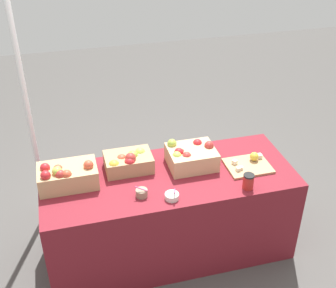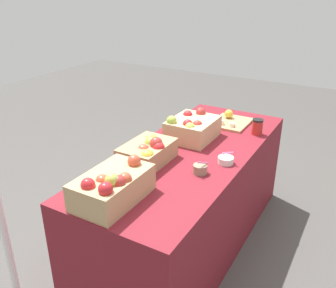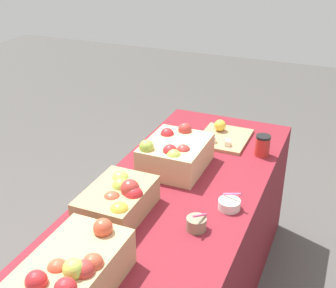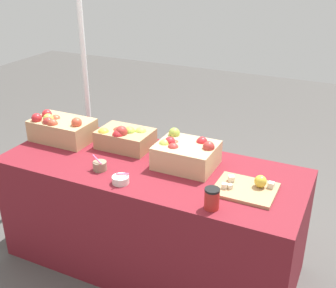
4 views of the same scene
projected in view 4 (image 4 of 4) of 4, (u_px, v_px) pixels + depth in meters
The scene contains 10 objects.
ground_plane at pixel (152, 260), 2.94m from camera, with size 10.00×10.00×0.00m, color #474442.
table at pixel (151, 215), 2.79m from camera, with size 1.90×0.76×0.74m, color maroon.
apple_crate_left at pixel (61, 129), 2.95m from camera, with size 0.42×0.26×0.20m.
apple_crate_middle at pixel (125, 137), 2.84m from camera, with size 0.36×0.25×0.18m.
apple_crate_right at pixel (186, 154), 2.59m from camera, with size 0.36×0.30×0.19m.
cutting_board_front at pixel (247, 188), 2.35m from camera, with size 0.33×0.27×0.09m.
sample_bowl_near at pixel (121, 180), 2.42m from camera, with size 0.10×0.10×0.09m.
sample_bowl_mid at pixel (100, 166), 2.57m from camera, with size 0.09×0.08×0.10m.
coffee_cup at pixel (212, 199), 2.17m from camera, with size 0.08×0.08×0.12m.
tent_pole at pixel (85, 79), 3.49m from camera, with size 0.04×0.04×1.98m, color white.
Camera 4 is at (1.11, -2.06, 1.96)m, focal length 45.46 mm.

